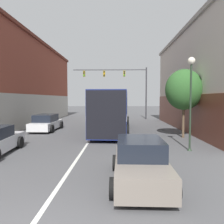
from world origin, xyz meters
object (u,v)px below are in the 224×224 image
traffic_signal_gantry (122,80)px  bus (112,109)px  street_lamp (191,90)px  street_tree_near (184,90)px  hatchback_foreground (140,162)px  parked_car_left_mid (46,123)px

traffic_signal_gantry → bus: bearing=-95.1°
street_lamp → street_tree_near: street_lamp is taller
hatchback_foreground → parked_car_left_mid: size_ratio=0.88×
traffic_signal_gantry → street_tree_near: traffic_signal_gantry is taller
hatchback_foreground → traffic_signal_gantry: 23.25m
hatchback_foreground → street_lamp: (3.08, 4.44, 2.57)m
street_tree_near → parked_car_left_mid: bearing=163.9°
street_tree_near → hatchback_foreground: bearing=-114.9°
street_lamp → bus: bearing=121.3°
street_lamp → parked_car_left_mid: bearing=144.5°
hatchback_foreground → traffic_signal_gantry: bearing=1.3°
traffic_signal_gantry → street_lamp: size_ratio=2.04×
hatchback_foreground → street_tree_near: size_ratio=0.81×
traffic_signal_gantry → street_lamp: 18.74m
hatchback_foreground → street_tree_near: 9.70m
bus → parked_car_left_mid: bus is taller
parked_car_left_mid → street_lamp: bearing=-124.4°
hatchback_foreground → traffic_signal_gantry: traffic_signal_gantry is taller
street_lamp → street_tree_near: bearing=78.1°
bus → hatchback_foreground: (1.20, -11.47, -1.21)m
parked_car_left_mid → hatchback_foreground: bearing=-148.1°
traffic_signal_gantry → street_tree_near: size_ratio=2.07×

